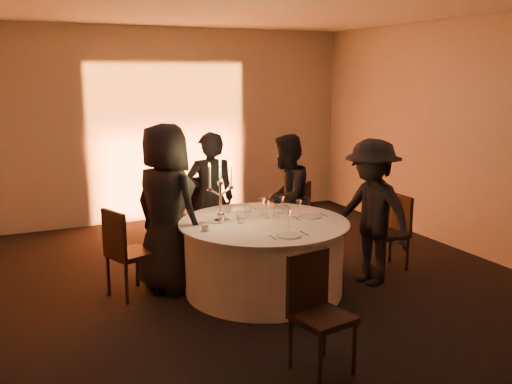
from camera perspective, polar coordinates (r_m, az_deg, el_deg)
name	(u,v)px	position (r m, az deg, el deg)	size (l,w,h in m)	color
floor	(264,290)	(6.26, 0.78, -9.80)	(7.00, 7.00, 0.00)	black
ceiling	(265,0)	(5.85, 0.87, 18.64)	(7.00, 7.00, 0.00)	white
wall_back	(168,125)	(9.13, -8.77, 6.65)	(7.00, 7.00, 0.00)	#ABA69F
wall_right	(481,139)	(7.65, 21.62, 4.96)	(7.00, 7.00, 0.00)	#ABA69F
uplighter_fixture	(177,218)	(9.09, -7.95, -2.63)	(0.25, 0.12, 0.10)	black
banquet_table	(264,256)	(6.12, 0.79, -6.46)	(1.80, 1.80, 0.77)	black
chair_left	(124,248)	(6.06, -13.04, -5.50)	(0.53, 0.53, 0.94)	black
chair_back_left	(202,208)	(7.48, -5.43, -1.62)	(0.47, 0.47, 1.01)	black
chair_back_right	(296,214)	(7.36, 4.00, -2.20)	(0.58, 0.58, 0.93)	black
chair_right	(393,228)	(6.99, 13.57, -3.50)	(0.39, 0.39, 0.89)	black
chair_front	(316,305)	(4.56, 6.05, -11.20)	(0.48, 0.48, 0.94)	black
guest_left	(166,208)	(6.11, -8.98, -1.61)	(0.88, 0.57, 1.80)	black
guest_back_left	(210,199)	(6.87, -4.59, -0.73)	(0.59, 0.39, 1.63)	black
guest_back_right	(286,198)	(7.05, 3.00, -0.61)	(0.77, 0.60, 1.58)	black
guest_right	(371,212)	(6.36, 11.46, -2.02)	(1.04, 0.60, 1.62)	black
plate_left	(212,220)	(6.05, -4.38, -2.83)	(0.36, 0.28, 0.01)	white
plate_back_left	(240,210)	(6.50, -1.60, -1.78)	(0.36, 0.25, 0.01)	white
plate_back_right	(273,207)	(6.59, 1.75, -1.48)	(0.35, 0.26, 0.08)	white
plate_right	(310,216)	(6.22, 5.43, -2.45)	(0.36, 0.25, 0.01)	white
plate_front	(289,235)	(5.49, 3.29, -4.36)	(0.36, 0.24, 0.01)	white
coffee_cup	(205,228)	(5.69, -5.10, -3.58)	(0.11, 0.11, 0.07)	white
candelabra	(221,199)	(5.96, -3.56, -0.73)	(0.29, 0.14, 0.69)	silver
wine_glass_a	(282,201)	(6.34, 2.58, -0.93)	(0.07, 0.07, 0.19)	white
wine_glass_b	(288,215)	(5.74, 3.26, -2.28)	(0.07, 0.07, 0.19)	white
wine_glass_c	(262,203)	(6.25, 0.64, -1.10)	(0.07, 0.07, 0.19)	white
wine_glass_d	(299,205)	(6.17, 4.28, -1.31)	(0.07, 0.07, 0.19)	white
wine_glass_e	(267,206)	(6.12, 1.13, -1.37)	(0.07, 0.07, 0.19)	white
tumbler_a	(247,209)	(6.34, -0.88, -1.76)	(0.07, 0.07, 0.09)	white
tumbler_b	(241,219)	(5.94, -1.53, -2.71)	(0.07, 0.07, 0.09)	white
tumbler_c	(239,214)	(6.13, -1.68, -2.24)	(0.07, 0.07, 0.09)	white
tumbler_d	(276,214)	(6.16, 2.04, -2.18)	(0.07, 0.07, 0.09)	white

